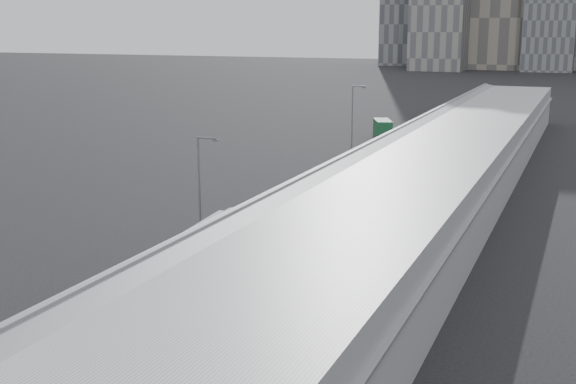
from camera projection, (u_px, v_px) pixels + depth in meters
The scene contains 22 objects.
sidewalk at pixel (384, 219), 68.44m from camera, with size 10.00×170.00×0.12m, color gray.
lane_line at pixel (282, 209), 72.42m from camera, with size 0.12×160.00×0.02m, color gold.
depot at pixel (427, 187), 66.16m from camera, with size 12.45×160.40×7.20m.
bus_1 at pixel (105, 327), 40.12m from camera, with size 3.23×12.68×3.67m.
bus_2 at pixel (199, 264), 50.29m from camera, with size 4.05×14.14×4.08m.
bus_3 at pixel (290, 213), 64.22m from camera, with size 3.11×13.21×3.84m.
bus_4 at pixel (339, 185), 76.48m from camera, with size 3.06×12.48×3.62m.
bus_5 at pixel (375, 161), 90.26m from camera, with size 3.46×12.16×3.51m.
bus_6 at pixel (402, 145), 102.04m from camera, with size 2.88×12.79×3.72m.
bus_7 at pixel (427, 132), 115.12m from camera, with size 3.59×12.27×3.53m.
bus_8 at pixel (441, 121), 128.22m from camera, with size 2.89×12.98×3.78m.
bus_9 at pixel (457, 114), 138.76m from camera, with size 3.60×12.18×3.51m.
bus_10 at pixel (466, 105), 153.73m from camera, with size 3.01×13.06×3.80m.
tree_1 at pixel (264, 242), 50.04m from camera, with size 1.41×1.41×4.03m.
tree_2 at pixel (339, 188), 66.54m from camera, with size 2.65×2.65×4.66m.
tree_3 at pixel (414, 146), 92.54m from camera, with size 2.27×2.27×4.07m.
tree_4 at pixel (452, 120), 114.77m from camera, with size 1.55×1.55×4.15m.
tree_5 at pixel (474, 105), 134.82m from camera, with size 1.76×1.76×4.54m.
street_lamp_near at pixel (201, 180), 61.68m from camera, with size 2.04×0.22×8.82m.
street_lamp_far at pixel (353, 115), 102.79m from camera, with size 2.04×0.22×9.77m.
shipping_container at pixel (383, 129), 118.74m from camera, with size 2.45×6.09×2.95m, color #16492A.
suv at pixel (416, 122), 132.87m from camera, with size 2.28×4.95×1.38m, color black.
Camera 1 is at (26.24, -9.51, 17.82)m, focal length 45.00 mm.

